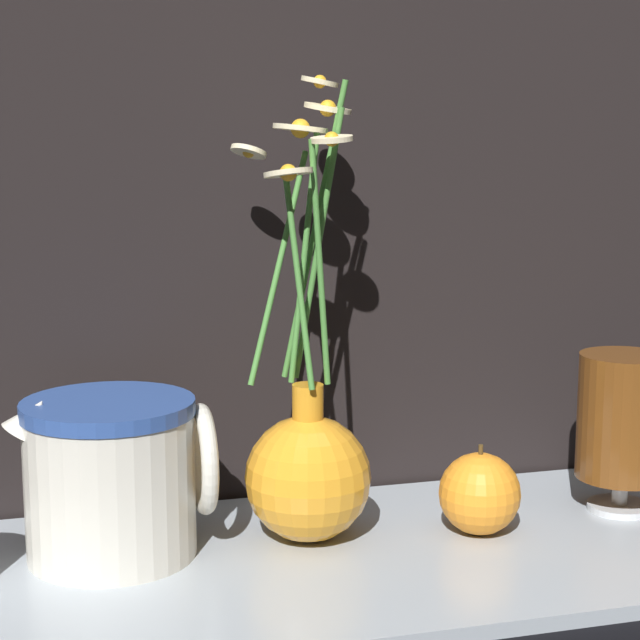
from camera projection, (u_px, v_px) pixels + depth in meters
ground_plane at (320, 569)px, 0.87m from camera, size 6.00×6.00×0.00m
shelf at (320, 562)px, 0.87m from camera, size 0.73×0.30×0.01m
vase_with_flowers at (309, 459)px, 0.89m from camera, size 0.11×0.13×0.38m
ceramic_pitcher at (113, 471)px, 0.85m from camera, size 0.16×0.14×0.14m
tea_glass at (623, 419)px, 0.96m from camera, size 0.08×0.08×0.14m
orange_fruit at (480, 494)px, 0.91m from camera, size 0.07×0.07×0.08m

